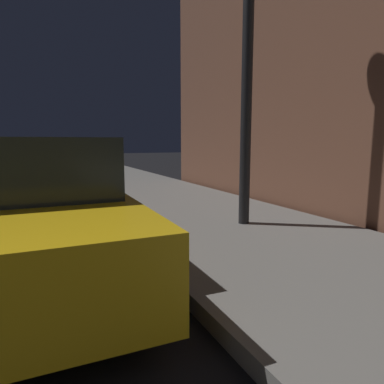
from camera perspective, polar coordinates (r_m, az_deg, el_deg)
The scene contains 2 objects.
car_yellow_cab at distance 3.98m, azimuth -25.47°, elevation -2.21°, with size 2.06×4.45×1.43m.
car_blue at distance 10.73m, azimuth -25.43°, elevation 3.96°, with size 2.21×4.18×1.43m.
Camera 1 is at (2.90, -0.10, 1.40)m, focal length 31.73 mm.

